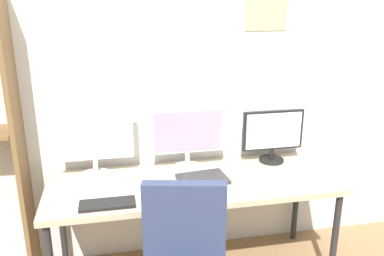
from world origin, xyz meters
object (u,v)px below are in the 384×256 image
object	(u,v)px
monitor_center	(187,135)
monitor_right	(273,134)
desk	(194,188)
computer_mouse	(202,192)
coffee_mug	(184,194)
monitor_left	(93,137)
keyboard_left	(107,204)
keyboard_right	(287,187)
laptop_closed	(203,179)

from	to	relation	value
monitor_center	monitor_right	distance (m)	0.63
monitor_right	desk	bearing A→B (deg)	-161.44
computer_mouse	coffee_mug	xyz separation A→B (m)	(-0.13, -0.06, 0.03)
monitor_left	keyboard_left	xyz separation A→B (m)	(0.07, -0.44, -0.27)
monitor_right	keyboard_right	size ratio (longest dim) A/B	1.14
keyboard_right	computer_mouse	xyz separation A→B (m)	(-0.55, 0.03, 0.01)
monitor_center	computer_mouse	size ratio (longest dim) A/B	5.35
desk	monitor_left	size ratio (longest dim) A/B	3.68
monitor_center	monitor_right	bearing A→B (deg)	-0.00
coffee_mug	monitor_right	bearing A→B (deg)	32.46
monitor_right	keyboard_left	size ratio (longest dim) A/B	1.40
monitor_left	keyboard_left	size ratio (longest dim) A/B	1.60
monitor_left	monitor_center	xyz separation A→B (m)	(0.63, -0.00, -0.03)
keyboard_right	computer_mouse	world-z (taller)	computer_mouse
monitor_left	coffee_mug	size ratio (longest dim) A/B	4.88
laptop_closed	monitor_left	bearing A→B (deg)	155.80
desk	monitor_left	xyz separation A→B (m)	(-0.63, 0.21, 0.33)
keyboard_left	laptop_closed	size ratio (longest dim) A/B	1.01
monitor_left	keyboard_right	world-z (taller)	monitor_left
keyboard_left	laptop_closed	distance (m)	0.66
desk	monitor_right	size ratio (longest dim) A/B	4.23
monitor_right	keyboard_right	distance (m)	0.49
monitor_center	keyboard_right	distance (m)	0.75
desk	coffee_mug	xyz separation A→B (m)	(-0.11, -0.26, 0.10)
monitor_left	coffee_mug	bearing A→B (deg)	-42.21
monitor_left	monitor_center	size ratio (longest dim) A/B	1.01
desk	monitor_right	distance (m)	0.72
keyboard_left	coffee_mug	world-z (taller)	coffee_mug
keyboard_left	laptop_closed	bearing A→B (deg)	19.41
monitor_center	keyboard_left	world-z (taller)	monitor_center
monitor_left	computer_mouse	distance (m)	0.81
keyboard_left	keyboard_right	xyz separation A→B (m)	(1.12, 0.00, 0.00)
keyboard_left	coffee_mug	distance (m)	0.45
monitor_center	monitor_left	bearing A→B (deg)	180.00
computer_mouse	coffee_mug	world-z (taller)	coffee_mug
monitor_center	laptop_closed	world-z (taller)	monitor_center
monitor_right	laptop_closed	bearing A→B (deg)	-158.65
desk	keyboard_right	world-z (taller)	keyboard_right
monitor_left	monitor_right	bearing A→B (deg)	-0.00
desk	computer_mouse	size ratio (longest dim) A/B	19.84
keyboard_right	computer_mouse	distance (m)	0.55
computer_mouse	keyboard_left	bearing A→B (deg)	-176.82
monitor_center	keyboard_right	world-z (taller)	monitor_center
desk	keyboard_left	world-z (taller)	keyboard_left
desk	monitor_center	world-z (taller)	monitor_center
desk	computer_mouse	xyz separation A→B (m)	(0.01, -0.20, 0.07)
desk	keyboard_left	size ratio (longest dim) A/B	5.90
computer_mouse	monitor_center	bearing A→B (deg)	92.00
desk	keyboard_left	xyz separation A→B (m)	(-0.56, -0.23, 0.07)
monitor_right	coffee_mug	world-z (taller)	monitor_right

